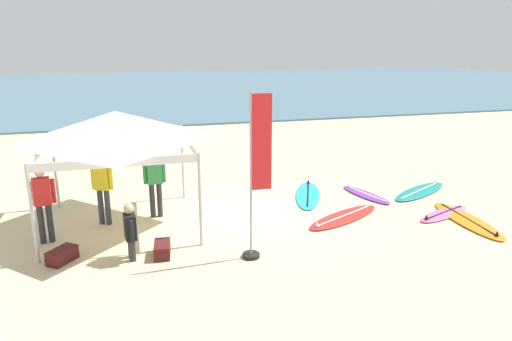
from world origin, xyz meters
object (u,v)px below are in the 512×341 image
Objects in this scene: surfboard_orange at (467,220)px; person_red at (43,200)px; person_black at (130,229)px; surfboard_red at (344,217)px; surfboard_pink at (444,214)px; banner_flag at (256,184)px; surfboard_cyan at (308,195)px; gear_bag_near_tent at (162,249)px; person_yellow at (102,185)px; canopy_tent at (116,127)px; surfboard_purple at (366,195)px; gear_bag_by_pole at (62,255)px; person_green at (155,179)px; surfboard_teal at (420,191)px.

person_red is (-9.76, 1.32, 0.95)m from surfboard_orange.
surfboard_red is at bearing 10.61° from person_black.
surfboard_pink is 5.53m from banner_flag.
gear_bag_near_tent is at bearing -146.61° from surfboard_cyan.
person_red reaches higher than gear_bag_near_tent.
banner_flag is at bearing -40.74° from person_yellow.
surfboard_pink is 7.09m from gear_bag_near_tent.
person_red is at bearing -158.27° from canopy_tent.
surfboard_red is 3.01m from surfboard_orange.
gear_bag_near_tent is (-4.27, -2.82, 0.10)m from surfboard_cyan.
banner_flag is (-2.40, -3.35, 1.54)m from surfboard_cyan.
surfboard_cyan is (-2.80, 2.29, -0.00)m from surfboard_pink.
surfboard_orange is at bearing -58.09° from surfboard_purple.
canopy_tent is 1.47m from person_yellow.
surfboard_cyan is 4.40m from banner_flag.
gear_bag_near_tent is (-1.87, 0.54, -1.43)m from banner_flag.
surfboard_pink is 7.72m from person_black.
surfboard_pink is 3.20× the size of gear_bag_by_pole.
person_red reaches higher than gear_bag_by_pole.
canopy_tent is at bearing 169.63° from surfboard_pink.
canopy_tent is 5.64m from surfboard_cyan.
surfboard_orange is 7.74m from person_green.
surfboard_pink is (-0.47, -1.76, 0.00)m from surfboard_teal.
surfboard_pink is at bearing 118.90° from surfboard_orange.
surfboard_pink is 1.12× the size of person_green.
banner_flag reaches higher than surfboard_teal.
person_green is (-7.34, 2.28, 0.95)m from surfboard_orange.
surfboard_teal is at bearing 5.52° from person_red.
surfboard_purple is at bearing 121.91° from surfboard_orange.
surfboard_pink is 1.12× the size of person_yellow.
surfboard_pink is 9.55m from person_red.
person_red is at bearing 151.12° from gear_bag_near_tent.
surfboard_purple is at bearing 46.93° from surfboard_red.
surfboard_purple is 1.97m from surfboard_red.
gear_bag_near_tent is at bearing -90.66° from person_green.
banner_flag is (-5.20, -1.06, 1.54)m from surfboard_pink.
banner_flag is at bearing -150.42° from surfboard_red.
surfboard_teal is 7.88m from gear_bag_near_tent.
banner_flag is (2.48, -0.54, 0.92)m from person_black.
surfboard_pink is at bearing 4.25° from gear_bag_near_tent.
surfboard_teal and surfboard_cyan have the same top height.
canopy_tent is at bearing -177.82° from surfboard_teal.
surfboard_cyan is 4.38m from person_green.
gear_bag_by_pole is (-6.49, -0.73, 0.10)m from surfboard_red.
surfboard_orange is at bearing -61.10° from surfboard_pink.
banner_flag reaches higher than gear_bag_near_tent.
gear_bag_by_pole is (-1.19, -1.73, -2.25)m from canopy_tent.
person_black is at bearing 179.36° from gear_bag_near_tent.
surfboard_purple is at bearing 175.68° from surfboard_teal.
person_yellow is at bearing -178.90° from surfboard_teal.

